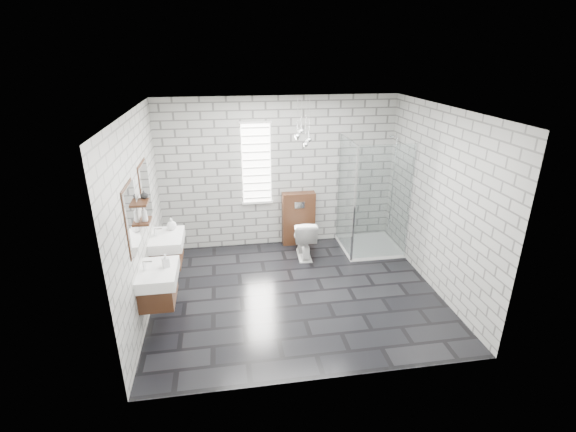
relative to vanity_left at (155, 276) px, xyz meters
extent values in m
cube|color=black|center=(1.91, 0.52, -0.77)|extent=(4.20, 3.60, 0.02)
cube|color=white|center=(1.91, 0.52, 1.95)|extent=(4.20, 3.60, 0.02)
cube|color=#A1A19C|center=(1.91, 2.33, 0.59)|extent=(4.20, 0.02, 2.70)
cube|color=#A1A19C|center=(1.91, -1.29, 0.59)|extent=(4.20, 0.02, 2.70)
cube|color=#A1A19C|center=(-0.20, 0.52, 0.59)|extent=(0.02, 3.60, 2.70)
cube|color=#A1A19C|center=(4.02, 0.52, 0.59)|extent=(0.02, 3.60, 2.70)
cube|color=#452615|center=(0.02, 0.00, -0.21)|extent=(0.42, 0.62, 0.30)
cube|color=silver|center=(0.22, 0.00, -0.18)|extent=(0.02, 0.35, 0.01)
cube|color=white|center=(0.04, 0.00, 0.02)|extent=(0.47, 0.70, 0.15)
cylinder|color=silver|center=(-0.11, 0.00, 0.15)|extent=(0.04, 0.04, 0.12)
cylinder|color=silver|center=(-0.06, 0.00, 0.20)|extent=(0.10, 0.02, 0.02)
cube|color=white|center=(-0.17, 0.00, 0.79)|extent=(0.03, 0.55, 0.80)
cube|color=#452615|center=(-0.19, 0.00, 0.79)|extent=(0.01, 0.59, 0.84)
cube|color=#452615|center=(0.02, 1.03, -0.21)|extent=(0.42, 0.62, 0.30)
cube|color=silver|center=(0.22, 1.03, -0.18)|extent=(0.02, 0.35, 0.01)
cube|color=white|center=(0.04, 1.03, 0.02)|extent=(0.47, 0.70, 0.15)
cylinder|color=silver|center=(-0.11, 1.03, 0.15)|extent=(0.04, 0.04, 0.12)
cylinder|color=silver|center=(-0.06, 1.03, 0.20)|extent=(0.10, 0.02, 0.02)
cube|color=white|center=(-0.17, 1.03, 0.79)|extent=(0.03, 0.55, 0.80)
cube|color=#452615|center=(-0.19, 1.03, 0.79)|extent=(0.01, 0.59, 0.84)
cube|color=#452615|center=(-0.12, 0.47, 0.56)|extent=(0.14, 0.30, 0.03)
cube|color=#452615|center=(-0.12, 0.47, 0.82)|extent=(0.14, 0.30, 0.03)
cube|color=white|center=(1.51, 2.30, 0.79)|extent=(0.50, 0.02, 1.40)
cube|color=silver|center=(1.51, 2.29, 1.51)|extent=(0.56, 0.04, 0.04)
cube|color=silver|center=(1.51, 2.29, 0.07)|extent=(0.56, 0.04, 0.04)
cube|color=silver|center=(1.51, 2.28, 0.16)|extent=(0.48, 0.01, 0.02)
cube|color=silver|center=(1.51, 2.28, 0.30)|extent=(0.48, 0.01, 0.02)
cube|color=silver|center=(1.51, 2.28, 0.44)|extent=(0.48, 0.01, 0.02)
cube|color=silver|center=(1.51, 2.28, 0.58)|extent=(0.48, 0.01, 0.02)
cube|color=silver|center=(1.51, 2.28, 0.72)|extent=(0.48, 0.01, 0.02)
cube|color=silver|center=(1.51, 2.28, 0.86)|extent=(0.48, 0.01, 0.02)
cube|color=silver|center=(1.51, 2.28, 1.00)|extent=(0.48, 0.01, 0.02)
cube|color=silver|center=(1.51, 2.28, 1.14)|extent=(0.48, 0.01, 0.02)
cube|color=silver|center=(1.51, 2.28, 1.28)|extent=(0.48, 0.01, 0.03)
cube|color=silver|center=(1.51, 2.28, 1.42)|extent=(0.48, 0.01, 0.03)
cube|color=#452615|center=(2.25, 2.22, -0.26)|extent=(0.60, 0.20, 1.00)
cube|color=silver|center=(2.25, 2.11, 0.04)|extent=(0.18, 0.01, 0.12)
cube|color=white|center=(3.51, 1.82, -0.73)|extent=(1.00, 1.00, 0.06)
cube|color=silver|center=(3.51, 1.33, 0.27)|extent=(1.00, 0.01, 2.00)
cube|color=silver|center=(3.02, 1.82, 0.27)|extent=(0.01, 1.00, 2.00)
cube|color=silver|center=(3.02, 1.33, 0.27)|extent=(0.03, 0.03, 2.00)
cube|color=silver|center=(3.99, 1.33, 0.27)|extent=(0.03, 0.03, 2.00)
cylinder|color=silver|center=(3.95, 2.02, 0.34)|extent=(0.02, 0.02, 1.80)
cylinder|color=silver|center=(3.87, 2.02, 1.26)|extent=(0.14, 0.14, 0.02)
sphere|color=silver|center=(2.15, 1.84, 1.35)|extent=(0.09, 0.09, 0.09)
cylinder|color=silver|center=(2.15, 1.84, 1.67)|extent=(0.01, 0.01, 0.55)
sphere|color=silver|center=(2.29, 1.88, 1.20)|extent=(0.09, 0.09, 0.09)
cylinder|color=silver|center=(2.29, 1.88, 1.59)|extent=(0.01, 0.01, 0.70)
sphere|color=silver|center=(2.23, 1.94, 1.41)|extent=(0.09, 0.09, 0.09)
cylinder|color=silver|center=(2.23, 1.94, 1.70)|extent=(0.01, 0.01, 0.49)
sphere|color=silver|center=(2.17, 1.94, 1.30)|extent=(0.09, 0.09, 0.09)
cylinder|color=silver|center=(2.17, 1.94, 1.65)|extent=(0.01, 0.01, 0.60)
sphere|color=silver|center=(2.36, 1.92, 1.26)|extent=(0.09, 0.09, 0.09)
cylinder|color=silver|center=(2.36, 1.92, 1.63)|extent=(0.01, 0.01, 0.64)
imported|color=white|center=(2.25, 1.68, -0.41)|extent=(0.43, 0.71, 0.70)
imported|color=#B2B2B2|center=(0.14, 0.04, 0.18)|extent=(0.10, 0.11, 0.17)
imported|color=#B2B2B2|center=(0.10, 1.24, 0.19)|extent=(0.15, 0.15, 0.19)
imported|color=#B2B2B2|center=(-0.11, 0.43, 0.68)|extent=(0.08, 0.08, 0.21)
imported|color=#B2B2B2|center=(-0.11, 0.59, 0.89)|extent=(0.13, 0.13, 0.11)
camera|label=1|loc=(0.93, -4.80, 2.66)|focal=26.00mm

